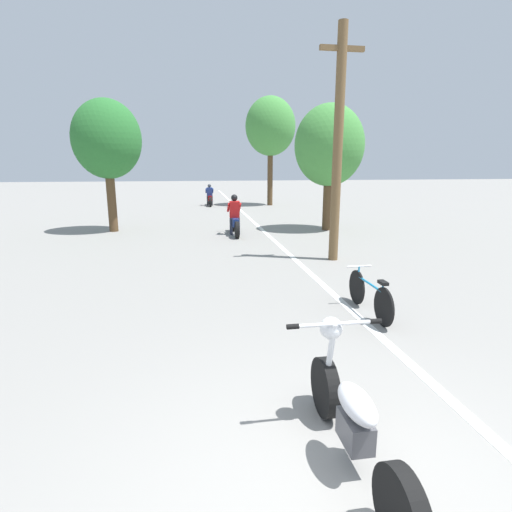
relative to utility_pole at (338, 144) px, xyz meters
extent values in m
cube|color=white|center=(-0.99, 4.87, -2.95)|extent=(0.14, 48.00, 0.01)
cylinder|color=brown|center=(0.00, 0.00, -0.09)|extent=(0.24, 0.24, 5.73)
cube|color=brown|center=(0.00, 0.00, 2.18)|extent=(1.10, 0.10, 0.12)
cylinder|color=#513A23|center=(1.44, 4.75, -1.79)|extent=(0.32, 0.32, 2.32)
ellipsoid|color=#42893D|center=(1.44, 4.75, 0.19)|extent=(2.58, 2.32, 2.97)
cylinder|color=#513A23|center=(1.14, 14.45, -1.09)|extent=(0.32, 0.32, 3.72)
ellipsoid|color=#42893D|center=(1.14, 14.45, 1.71)|extent=(2.97, 2.68, 3.42)
cylinder|color=#513A23|center=(-6.55, 5.68, -1.67)|extent=(0.32, 0.32, 2.57)
ellipsoid|color=#286B2D|center=(-6.55, 5.68, 0.39)|extent=(2.43, 2.19, 2.80)
cylinder|color=black|center=(-2.40, -6.39, -2.65)|extent=(0.12, 0.59, 0.59)
cylinder|color=black|center=(-2.40, -7.87, -2.65)|extent=(0.12, 0.59, 0.59)
ellipsoid|color=silver|center=(-2.40, -7.13, -2.36)|extent=(0.24, 0.57, 0.20)
cube|color=#4C4C51|center=(-2.40, -7.13, -2.60)|extent=(0.20, 0.36, 0.24)
cylinder|color=silver|center=(-2.40, -6.48, -2.28)|extent=(0.06, 0.23, 0.76)
cylinder|color=silver|center=(-2.40, -6.57, -1.91)|extent=(0.79, 0.04, 0.04)
cylinder|color=black|center=(-2.79, -6.57, -1.91)|extent=(0.11, 0.05, 0.05)
cylinder|color=black|center=(-2.00, -6.57, -1.91)|extent=(0.11, 0.05, 0.05)
sphere|color=silver|center=(-2.40, -6.48, -1.99)|extent=(0.21, 0.21, 0.21)
cylinder|color=black|center=(-2.15, 4.98, -2.66)|extent=(0.12, 0.58, 0.58)
cylinder|color=black|center=(-2.15, 3.50, -2.66)|extent=(0.12, 0.58, 0.58)
cube|color=navy|center=(-2.15, 4.24, -2.48)|extent=(0.20, 0.95, 0.28)
cylinder|color=silver|center=(-2.15, 4.88, -2.03)|extent=(0.50, 0.03, 0.03)
cylinder|color=#282D3D|center=(-2.28, 4.19, -2.65)|extent=(0.11, 0.11, 0.61)
cylinder|color=#282D3D|center=(-2.02, 4.19, -2.65)|extent=(0.11, 0.11, 0.61)
cube|color=red|center=(-2.15, 4.22, -2.05)|extent=(0.34, 0.28, 0.61)
cylinder|color=red|center=(-2.35, 4.38, -1.99)|extent=(0.08, 0.48, 0.37)
cylinder|color=red|center=(-1.95, 4.38, -1.99)|extent=(0.08, 0.48, 0.37)
sphere|color=black|center=(-2.15, 4.26, -1.64)|extent=(0.23, 0.23, 0.23)
cylinder|color=black|center=(-2.53, 15.42, -2.67)|extent=(0.12, 0.57, 0.57)
cylinder|color=black|center=(-2.53, 14.02, -2.67)|extent=(0.12, 0.57, 0.57)
cube|color=maroon|center=(-2.53, 14.72, -2.49)|extent=(0.20, 0.89, 0.28)
cylinder|color=silver|center=(-2.53, 15.32, -2.03)|extent=(0.50, 0.03, 0.03)
cylinder|color=#38383D|center=(-2.66, 14.67, -2.65)|extent=(0.11, 0.11, 0.60)
cylinder|color=#38383D|center=(-2.40, 14.67, -2.65)|extent=(0.11, 0.11, 0.60)
cube|color=navy|center=(-2.53, 14.70, -2.10)|extent=(0.34, 0.27, 0.51)
cylinder|color=navy|center=(-2.73, 14.86, -2.05)|extent=(0.08, 0.40, 0.32)
cylinder|color=navy|center=(-2.33, 14.86, -2.05)|extent=(0.08, 0.40, 0.32)
sphere|color=#2D333D|center=(-2.53, 14.74, -1.76)|extent=(0.21, 0.21, 0.21)
cylinder|color=black|center=(-0.77, -3.34, -2.64)|extent=(0.04, 0.61, 0.61)
cylinder|color=black|center=(-0.77, -4.38, -2.64)|extent=(0.04, 0.61, 0.61)
cylinder|color=#197FB2|center=(-0.77, -3.86, -2.43)|extent=(0.04, 0.83, 0.04)
cylinder|color=#197FB2|center=(-0.77, -4.30, -2.46)|extent=(0.03, 0.03, 0.37)
cube|color=black|center=(-0.77, -4.30, -2.28)|extent=(0.10, 0.20, 0.05)
cylinder|color=#197FB2|center=(-0.77, -3.39, -2.44)|extent=(0.03, 0.03, 0.40)
cylinder|color=silver|center=(-0.77, -3.39, -2.24)|extent=(0.44, 0.03, 0.03)
camera|label=1|loc=(-3.65, -9.80, -0.49)|focal=28.00mm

